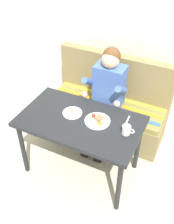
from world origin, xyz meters
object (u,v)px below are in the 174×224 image
(person, at_px, (107,89))
(coffee_mug, at_px, (127,130))
(knife, at_px, (127,122))
(couch, at_px, (108,109))
(table, at_px, (80,126))
(plate_eggs, at_px, (72,113))
(plate_breakfast, at_px, (97,121))

(person, xyz_separation_m, coffee_mug, (0.43, -0.57, 0.04))
(coffee_mug, height_order, knife, coffee_mug)
(couch, height_order, person, person)
(table, relative_size, plate_eggs, 6.12)
(couch, distance_m, person, 0.45)
(couch, bearing_deg, person, -78.29)
(table, bearing_deg, knife, 21.25)
(knife, bearing_deg, coffee_mug, -75.70)
(couch, xyz_separation_m, person, (0.04, -0.17, 0.41))
(plate_eggs, distance_m, coffee_mug, 0.58)
(couch, distance_m, knife, 0.84)
(person, distance_m, coffee_mug, 0.72)
(person, height_order, plate_eggs, person)
(plate_eggs, xyz_separation_m, coffee_mug, (0.58, -0.04, 0.04))
(plate_eggs, bearing_deg, plate_breakfast, -0.33)
(plate_breakfast, height_order, plate_eggs, plate_breakfast)
(table, height_order, plate_breakfast, plate_breakfast)
(couch, relative_size, plate_eggs, 7.34)
(person, bearing_deg, knife, -48.10)
(couch, bearing_deg, coffee_mug, -58.13)
(plate_eggs, bearing_deg, table, -24.65)
(plate_eggs, relative_size, knife, 0.98)
(plate_breakfast, xyz_separation_m, plate_eggs, (-0.28, 0.00, -0.00))
(couch, relative_size, person, 1.19)
(plate_breakfast, height_order, coffee_mug, coffee_mug)
(plate_eggs, height_order, coffee_mug, coffee_mug)
(plate_breakfast, bearing_deg, knife, 23.29)
(couch, bearing_deg, plate_breakfast, -77.30)
(plate_eggs, relative_size, coffee_mug, 1.66)
(couch, xyz_separation_m, plate_breakfast, (0.16, -0.71, 0.41))
(plate_eggs, bearing_deg, person, 74.13)
(table, distance_m, couch, 0.83)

